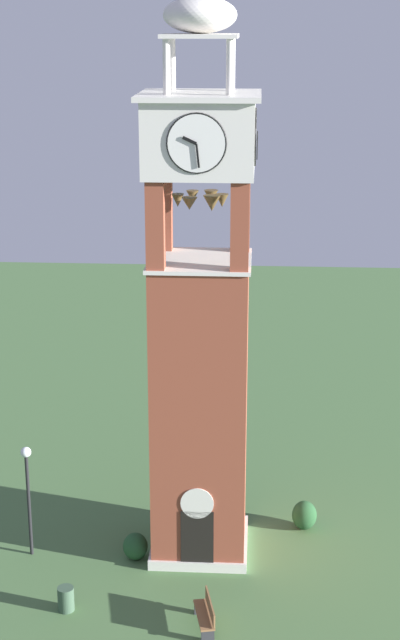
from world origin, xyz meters
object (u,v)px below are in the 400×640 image
at_px(clock_tower, 200,341).
at_px(trash_bin, 66,599).
at_px(park_bench, 206,614).
at_px(lamp_post, 28,481).

distance_m(clock_tower, trash_bin, 9.21).
bearing_deg(clock_tower, park_bench, -84.25).
bearing_deg(trash_bin, clock_tower, 45.32).
bearing_deg(trash_bin, lamp_post, 119.98).
relative_size(clock_tower, park_bench, 11.26).
bearing_deg(clock_tower, lamp_post, -171.84).
bearing_deg(lamp_post, clock_tower, 8.16).
distance_m(lamp_post, trash_bin, 4.39).
xyz_separation_m(park_bench, lamp_post, (-6.29, 3.82, 2.32)).
bearing_deg(park_bench, lamp_post, 148.68).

